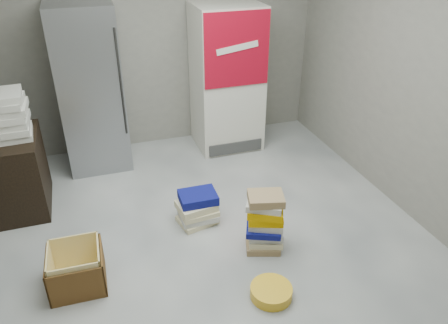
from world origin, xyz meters
The scene contains 10 objects.
ground centered at (0.00, 0.00, 0.00)m, with size 5.00×5.00×0.00m, color silver.
room_shell centered at (0.00, 0.00, 1.80)m, with size 4.04×5.04×2.82m.
steel_fridge centered at (-0.90, 2.13, 0.95)m, with size 0.70×0.72×1.90m.
coke_cooler centered at (0.75, 2.12, 0.90)m, with size 0.80×0.73×1.80m.
wood_shelf centered at (-1.73, 1.40, 0.40)m, with size 0.50×0.80×0.80m, color black.
supply_box_stack centered at (-1.72, 1.40, 1.03)m, with size 0.44×0.44×0.45m.
phonebook_stack_main centered at (0.39, -0.01, 0.29)m, with size 0.41×0.37×0.58m.
phonebook_stack_side centered at (-0.08, 0.56, 0.16)m, with size 0.41×0.35×0.32m.
cardboard_box centered at (-1.25, 0.05, 0.15)m, with size 0.45×0.45×0.36m.
bucket_lid centered at (0.21, -0.58, 0.05)m, with size 0.34×0.34×0.09m, color yellow.
Camera 1 is at (-0.94, -2.87, 2.67)m, focal length 35.00 mm.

